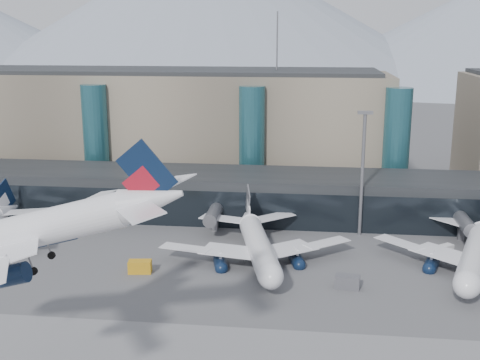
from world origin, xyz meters
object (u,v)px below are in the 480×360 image
object	(u,v)px
veh_d	(446,249)
veh_h	(140,267)
lightmast_mid	(363,167)
jet_parked_right	(478,242)
hero_jet	(49,219)
veh_g	(251,249)
veh_c	(347,282)
jet_parked_mid	(256,234)
veh_b	(78,228)

from	to	relation	value
veh_d	veh_h	size ratio (longest dim) A/B	0.74
lightmast_mid	jet_parked_right	world-z (taller)	lightmast_mid
lightmast_mid	veh_h	xyz separation A→B (m)	(-39.41, -25.06, -13.32)
hero_jet	jet_parked_right	distance (m)	74.62
veh_d	jet_parked_right	bearing A→B (deg)	-96.13
jet_parked_right	veh_g	bearing A→B (deg)	105.79
lightmast_mid	hero_jet	size ratio (longest dim) A/B	0.72
veh_d	veh_g	bearing A→B (deg)	148.40
lightmast_mid	veh_h	size ratio (longest dim) A/B	6.47
veh_h	jet_parked_right	bearing A→B (deg)	1.65
jet_parked_right	hero_jet	bearing A→B (deg)	145.60
veh_c	veh_h	size ratio (longest dim) A/B	1.00
jet_parked_mid	veh_b	xyz separation A→B (m)	(-38.45, 10.49, -3.69)
lightmast_mid	veh_b	world-z (taller)	lightmast_mid
veh_c	veh_d	bearing A→B (deg)	51.80
hero_jet	veh_d	xyz separation A→B (m)	(54.71, 49.77, -19.51)
veh_b	veh_d	size ratio (longest dim) A/B	1.01
veh_b	veh_c	distance (m)	58.92
lightmast_mid	veh_h	distance (m)	48.56
jet_parked_mid	lightmast_mid	bearing A→B (deg)	-65.10
veh_b	veh_h	xyz separation A→B (m)	(19.04, -20.02, 0.24)
hero_jet	veh_g	world-z (taller)	hero_jet
veh_b	veh_d	distance (m)	73.92
hero_jet	veh_b	bearing A→B (deg)	108.85
hero_jet	jet_parked_right	bearing A→B (deg)	35.81
hero_jet	veh_c	size ratio (longest dim) A/B	9.03
veh_b	veh_h	size ratio (longest dim) A/B	0.75
lightmast_mid	veh_d	world-z (taller)	lightmast_mid
veh_b	veh_h	distance (m)	27.62
veh_h	veh_c	bearing A→B (deg)	-11.37
jet_parked_right	veh_c	size ratio (longest dim) A/B	9.74
veh_g	veh_h	bearing A→B (deg)	-74.17
veh_h	veh_d	bearing A→B (deg)	8.63
hero_jet	lightmast_mid	bearing A→B (deg)	55.59
jet_parked_mid	veh_g	world-z (taller)	jet_parked_mid
hero_jet	veh_c	xyz separation A→B (m)	(35.41, 31.50, -19.25)
lightmast_mid	veh_d	distance (m)	22.45
lightmast_mid	veh_g	world-z (taller)	lightmast_mid
veh_d	veh_b	bearing A→B (deg)	138.91
hero_jet	jet_parked_right	xyz separation A→B (m)	(58.66, 43.38, -15.68)
jet_parked_mid	veh_d	size ratio (longest dim) A/B	12.73
lightmast_mid	veh_c	world-z (taller)	lightmast_mid
jet_parked_mid	veh_g	xyz separation A→B (m)	(-1.17, 2.35, -3.77)
veh_c	veh_g	distance (m)	22.35
veh_g	veh_b	bearing A→B (deg)	-119.54
jet_parked_mid	veh_b	size ratio (longest dim) A/B	12.66
veh_c	jet_parked_mid	bearing A→B (deg)	151.85
veh_d	veh_h	world-z (taller)	veh_h
jet_parked_mid	veh_d	bearing A→B (deg)	-92.69
lightmast_mid	veh_g	xyz separation A→B (m)	(-21.16, -13.18, -13.65)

